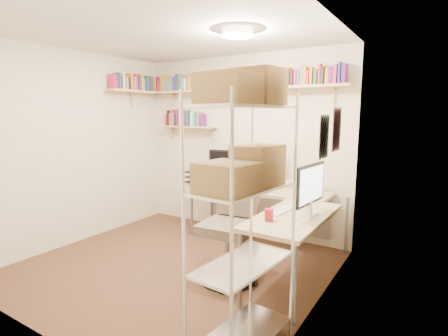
{
  "coord_description": "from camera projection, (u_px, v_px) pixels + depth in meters",
  "views": [
    {
      "loc": [
        2.46,
        -2.84,
        1.69
      ],
      "look_at": [
        0.32,
        0.55,
        1.07
      ],
      "focal_mm": 28.0,
      "sensor_mm": 36.0,
      "label": 1
    }
  ],
  "objects": [
    {
      "name": "ground",
      "position": [
        174.0,
        266.0,
        3.93
      ],
      "size": [
        3.2,
        3.2,
        0.0
      ],
      "primitive_type": "plane",
      "color": "#422B1C",
      "rests_on": "ground"
    },
    {
      "name": "room_shell",
      "position": [
        171.0,
        128.0,
        3.69
      ],
      "size": [
        3.24,
        3.04,
        2.52
      ],
      "color": "beige",
      "rests_on": "ground"
    },
    {
      "name": "wall_shelves",
      "position": [
        208.0,
        90.0,
        4.92
      ],
      "size": [
        3.12,
        1.09,
        0.8
      ],
      "color": "#D9BC7A",
      "rests_on": "ground"
    },
    {
      "name": "corner_desk",
      "position": [
        256.0,
        193.0,
        4.31
      ],
      "size": [
        2.16,
        1.87,
        1.27
      ],
      "color": "beige",
      "rests_on": "ground"
    },
    {
      "name": "office_chair",
      "position": [
        231.0,
        232.0,
        3.59
      ],
      "size": [
        0.61,
        0.62,
        1.16
      ],
      "rotation": [
        0.0,
        0.0,
        0.09
      ],
      "color": "black",
      "rests_on": "ground"
    },
    {
      "name": "wire_rack",
      "position": [
        245.0,
        156.0,
        2.29
      ],
      "size": [
        0.46,
        0.82,
        1.99
      ],
      "rotation": [
        0.0,
        0.0,
        -0.09
      ],
      "color": "silver",
      "rests_on": "ground"
    }
  ]
}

